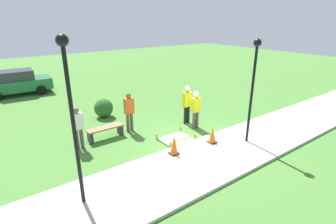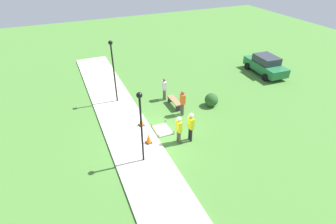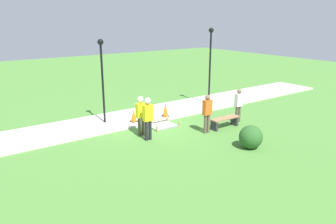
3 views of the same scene
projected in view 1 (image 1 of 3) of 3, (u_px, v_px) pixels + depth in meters
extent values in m
plane|color=#477A33|center=(193.00, 142.00, 10.60)|extent=(60.00, 60.00, 0.00)
cube|color=#BCB7AD|center=(218.00, 154.00, 9.53)|extent=(28.00, 2.78, 0.10)
cube|color=gray|center=(176.00, 139.00, 10.77)|extent=(1.27, 0.95, 0.06)
cube|color=tan|center=(170.00, 145.00, 10.03)|extent=(0.05, 0.05, 0.27)
cube|color=tan|center=(195.00, 137.00, 10.73)|extent=(0.05, 0.05, 0.27)
cube|color=tan|center=(157.00, 137.00, 10.75)|extent=(0.05, 0.05, 0.27)
cube|color=tan|center=(181.00, 129.00, 11.45)|extent=(0.05, 0.05, 0.27)
cube|color=yellow|center=(183.00, 139.00, 10.36)|extent=(1.27, 0.00, 0.04)
cube|color=black|center=(174.00, 153.00, 9.48)|extent=(0.34, 0.34, 0.02)
cone|color=orange|center=(174.00, 145.00, 9.36)|extent=(0.29, 0.29, 0.67)
cube|color=black|center=(212.00, 142.00, 10.33)|extent=(0.34, 0.34, 0.02)
cone|color=orange|center=(213.00, 135.00, 10.23)|extent=(0.29, 0.29, 0.61)
cube|color=#2D2D33|center=(90.00, 137.00, 10.49)|extent=(0.12, 0.40, 0.44)
cube|color=#2D2D33|center=(120.00, 129.00, 11.22)|extent=(0.12, 0.40, 0.44)
cube|color=olive|center=(105.00, 128.00, 10.77)|extent=(1.52, 0.44, 0.06)
cylinder|color=black|center=(185.00, 115.00, 12.26)|extent=(0.14, 0.14, 0.85)
cylinder|color=black|center=(188.00, 114.00, 12.36)|extent=(0.14, 0.14, 0.85)
cube|color=yellow|center=(187.00, 99.00, 12.05)|extent=(0.40, 0.22, 0.67)
sphere|color=#A37A5B|center=(187.00, 90.00, 11.89)|extent=(0.23, 0.23, 0.23)
sphere|color=white|center=(187.00, 88.00, 11.87)|extent=(0.27, 0.27, 0.27)
cylinder|color=brown|center=(194.00, 121.00, 11.70)|extent=(0.14, 0.14, 0.81)
cylinder|color=brown|center=(197.00, 120.00, 11.80)|extent=(0.14, 0.14, 0.81)
cube|color=yellow|center=(196.00, 105.00, 11.50)|extent=(0.40, 0.22, 0.64)
sphere|color=tan|center=(196.00, 95.00, 11.35)|extent=(0.22, 0.22, 0.22)
sphere|color=white|center=(196.00, 94.00, 11.33)|extent=(0.25, 0.25, 0.25)
cylinder|color=brown|center=(128.00, 123.00, 11.40)|extent=(0.14, 0.14, 0.85)
cylinder|color=brown|center=(132.00, 122.00, 11.50)|extent=(0.14, 0.14, 0.85)
cube|color=#E55B1E|center=(129.00, 106.00, 11.19)|extent=(0.40, 0.22, 0.67)
sphere|color=brown|center=(128.00, 96.00, 11.03)|extent=(0.23, 0.23, 0.23)
cylinder|color=brown|center=(77.00, 139.00, 9.90)|extent=(0.14, 0.14, 0.81)
cylinder|color=brown|center=(82.00, 138.00, 10.00)|extent=(0.14, 0.14, 0.81)
cube|color=silver|center=(77.00, 121.00, 9.70)|extent=(0.40, 0.22, 0.64)
sphere|color=brown|center=(76.00, 110.00, 9.55)|extent=(0.22, 0.22, 0.22)
cylinder|color=black|center=(251.00, 96.00, 9.82)|extent=(0.10, 0.10, 3.72)
sphere|color=black|center=(258.00, 43.00, 9.15)|extent=(0.28, 0.28, 0.28)
cylinder|color=black|center=(74.00, 132.00, 6.35)|extent=(0.10, 0.10, 4.10)
sphere|color=black|center=(62.00, 40.00, 5.61)|extent=(0.28, 0.28, 0.28)
cube|color=#236B3D|center=(17.00, 85.00, 16.82)|extent=(4.11, 1.94, 0.69)
cube|color=#2D333D|center=(15.00, 75.00, 16.60)|extent=(2.09, 1.62, 0.58)
cylinder|color=black|center=(37.00, 85.00, 18.25)|extent=(0.61, 0.27, 0.60)
cylinder|color=black|center=(41.00, 90.00, 16.90)|extent=(0.61, 0.27, 0.60)
sphere|color=#285623|center=(104.00, 108.00, 13.09)|extent=(0.93, 0.93, 0.93)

